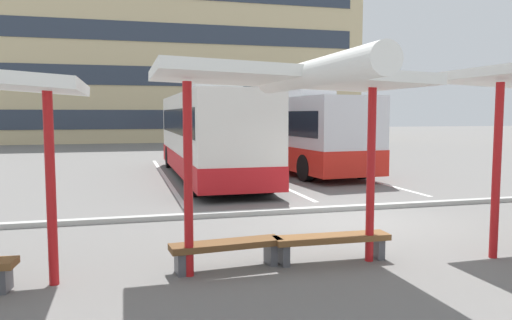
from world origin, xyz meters
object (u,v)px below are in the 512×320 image
(coach_bus_1, at_px, (294,134))
(bench_1, at_px, (227,248))
(coach_bus_0, at_px, (209,135))
(bench_2, at_px, (332,241))
(waiting_shelter_1, at_px, (290,82))

(coach_bus_1, relative_size, bench_1, 5.91)
(coach_bus_0, relative_size, bench_2, 5.84)
(coach_bus_0, height_order, bench_1, coach_bus_0)
(waiting_shelter_1, bearing_deg, bench_2, 23.69)
(bench_2, bearing_deg, waiting_shelter_1, -156.31)
(waiting_shelter_1, distance_m, bench_1, 2.81)
(waiting_shelter_1, xyz_separation_m, bench_1, (-0.90, 0.44, -2.62))
(waiting_shelter_1, distance_m, bench_2, 2.80)
(bench_1, relative_size, bench_2, 0.92)
(bench_1, bearing_deg, waiting_shelter_1, -26.17)
(waiting_shelter_1, bearing_deg, bench_1, 153.83)
(bench_1, bearing_deg, coach_bus_1, 66.57)
(coach_bus_0, bearing_deg, bench_2, -89.23)
(coach_bus_0, relative_size, waiting_shelter_1, 2.65)
(coach_bus_0, height_order, waiting_shelter_1, coach_bus_0)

